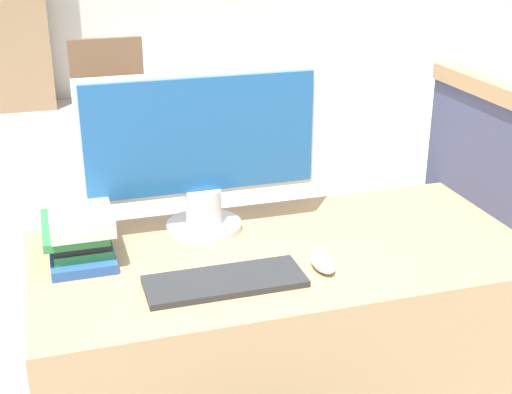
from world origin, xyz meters
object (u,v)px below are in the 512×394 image
object	(u,v)px
mouse	(323,263)
book_stack	(80,231)
monitor	(202,151)
keyboard	(225,281)
far_chair	(111,105)

from	to	relation	value
mouse	book_stack	bearing A→B (deg)	155.70
monitor	book_stack	world-z (taller)	monitor
keyboard	book_stack	distance (m)	0.42
monitor	book_stack	xyz separation A→B (m)	(-0.34, -0.06, -0.16)
monitor	far_chair	world-z (taller)	monitor
keyboard	mouse	bearing A→B (deg)	0.96
monitor	keyboard	world-z (taller)	monitor
book_stack	monitor	bearing A→B (deg)	10.66
keyboard	book_stack	world-z (taller)	book_stack
monitor	far_chair	bearing A→B (deg)	90.22
monitor	mouse	bearing A→B (deg)	-54.52
keyboard	far_chair	distance (m)	2.79
mouse	far_chair	distance (m)	2.79
monitor	book_stack	distance (m)	0.39
monitor	book_stack	size ratio (longest dim) A/B	2.37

